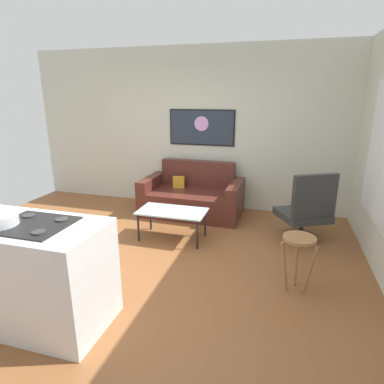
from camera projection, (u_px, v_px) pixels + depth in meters
ground at (147, 267)px, 3.91m from camera, size 6.40×6.40×0.04m
back_wall at (199, 129)px, 5.74m from camera, size 6.40×0.05×2.80m
couch at (192, 197)px, 5.59m from camera, size 1.71×0.94×0.87m
coffee_table at (172, 213)px, 4.55m from camera, size 0.95×0.52×0.42m
armchair at (307, 210)px, 4.46m from camera, size 0.84×0.83×1.00m
bar_stool at (298, 248)px, 3.30m from camera, size 0.38×0.38×0.61m
kitchen_counter at (11, 270)px, 2.91m from camera, size 1.80×0.71×0.96m
wall_painting at (202, 128)px, 5.67m from camera, size 1.18×0.03×0.63m
window at (384, 153)px, 3.66m from camera, size 0.03×1.39×1.65m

